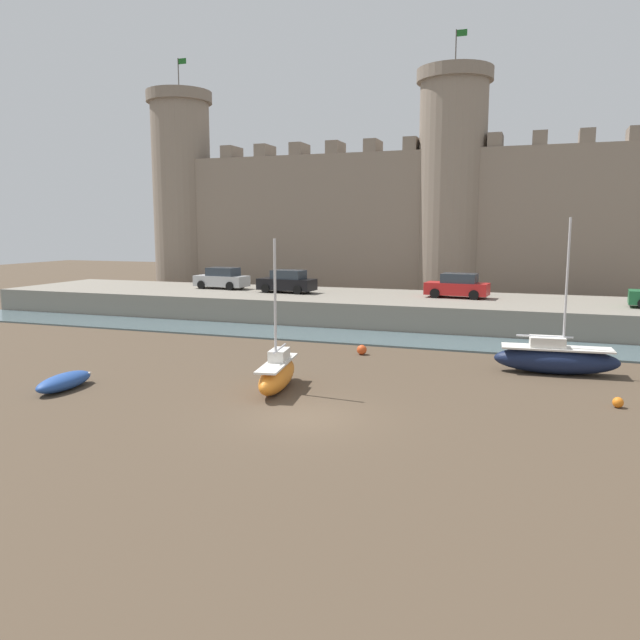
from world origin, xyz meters
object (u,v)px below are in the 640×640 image
object	(u,v)px
sailboat_near_channel_right	(556,358)
car_quay_centre_west	(458,286)
sailboat_midflat_left	(277,373)
mooring_buoy_near_channel	(362,350)
rowboat_foreground_centre	(64,381)
car_quay_centre_east	(287,282)
car_quay_east	(222,279)
mooring_buoy_mid_mud	(618,402)

from	to	relation	value
sailboat_near_channel_right	car_quay_centre_west	world-z (taller)	sailboat_near_channel_right
sailboat_midflat_left	mooring_buoy_near_channel	world-z (taller)	sailboat_midflat_left
rowboat_foreground_centre	sailboat_near_channel_right	distance (m)	20.41
car_quay_centre_east	car_quay_east	xyz separation A→B (m)	(-5.81, 1.02, 0.00)
sailboat_midflat_left	mooring_buoy_mid_mud	bearing A→B (deg)	8.25
mooring_buoy_near_channel	car_quay_centre_east	world-z (taller)	car_quay_centre_east
sailboat_midflat_left	car_quay_centre_east	distance (m)	20.99
rowboat_foreground_centre	car_quay_east	distance (m)	23.96
mooring_buoy_near_channel	car_quay_centre_west	size ratio (longest dim) A/B	0.12
car_quay_centre_west	car_quay_east	distance (m)	17.77
mooring_buoy_mid_mud	sailboat_near_channel_right	bearing A→B (deg)	112.71
rowboat_foreground_centre	car_quay_centre_west	world-z (taller)	car_quay_centre_west
rowboat_foreground_centre	car_quay_centre_east	distance (m)	22.30
rowboat_foreground_centre	mooring_buoy_near_channel	xyz separation A→B (m)	(9.15, 10.43, -0.09)
mooring_buoy_mid_mud	car_quay_east	distance (m)	31.88
mooring_buoy_mid_mud	car_quay_east	world-z (taller)	car_quay_east
rowboat_foreground_centre	car_quay_centre_west	bearing A→B (deg)	61.89
car_quay_centre_east	sailboat_midflat_left	bearing A→B (deg)	-68.61
sailboat_midflat_left	mooring_buoy_near_channel	xyz separation A→B (m)	(1.25, 7.71, -0.42)
rowboat_foreground_centre	car_quay_centre_east	xyz separation A→B (m)	(0.27, 22.19, 2.10)
rowboat_foreground_centre	car_quay_centre_east	size ratio (longest dim) A/B	0.69
car_quay_centre_west	car_quay_east	bearing A→B (deg)	178.95
mooring_buoy_mid_mud	car_quay_centre_west	distance (m)	20.16
car_quay_centre_east	rowboat_foreground_centre	bearing A→B (deg)	-90.70
mooring_buoy_mid_mud	car_quay_centre_west	world-z (taller)	car_quay_centre_west
rowboat_foreground_centre	mooring_buoy_near_channel	bearing A→B (deg)	48.73
sailboat_near_channel_right	car_quay_east	distance (m)	27.56
mooring_buoy_mid_mud	mooring_buoy_near_channel	world-z (taller)	mooring_buoy_near_channel
mooring_buoy_mid_mud	mooring_buoy_near_channel	bearing A→B (deg)	151.72
mooring_buoy_near_channel	car_quay_centre_east	distance (m)	14.90
mooring_buoy_near_channel	car_quay_centre_west	distance (m)	13.03
sailboat_near_channel_right	sailboat_midflat_left	world-z (taller)	sailboat_near_channel_right
car_quay_centre_west	car_quay_east	size ratio (longest dim) A/B	1.00
sailboat_near_channel_right	car_quay_centre_east	world-z (taller)	sailboat_near_channel_right
rowboat_foreground_centre	sailboat_midflat_left	size ratio (longest dim) A/B	0.50
mooring_buoy_near_channel	car_quay_centre_east	bearing A→B (deg)	127.03
sailboat_near_channel_right	sailboat_midflat_left	size ratio (longest dim) A/B	1.14
car_quay_centre_east	mooring_buoy_near_channel	bearing A→B (deg)	-52.97
rowboat_foreground_centre	car_quay_centre_east	bearing A→B (deg)	89.30
sailboat_near_channel_right	car_quay_east	size ratio (longest dim) A/B	1.59
car_quay_centre_east	car_quay_east	world-z (taller)	same
mooring_buoy_near_channel	car_quay_centre_west	world-z (taller)	car_quay_centre_west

